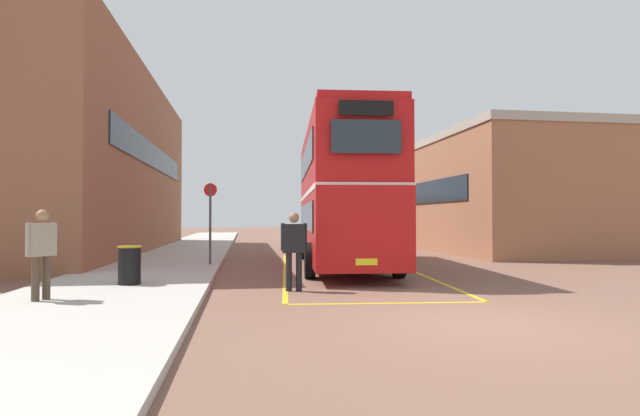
% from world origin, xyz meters
% --- Properties ---
extents(ground_plane, '(135.60, 135.60, 0.00)m').
position_xyz_m(ground_plane, '(0.00, 14.40, 0.00)').
color(ground_plane, brown).
extents(sidewalk_left, '(4.00, 57.60, 0.14)m').
position_xyz_m(sidewalk_left, '(-6.50, 16.80, 0.07)').
color(sidewalk_left, '#B2ADA3').
rests_on(sidewalk_left, ground).
extents(brick_building_left, '(6.48, 21.37, 8.45)m').
position_xyz_m(brick_building_left, '(-11.31, 17.79, 4.22)').
color(brick_building_left, brown).
rests_on(brick_building_left, ground).
extents(depot_building_right, '(9.10, 16.82, 5.75)m').
position_xyz_m(depot_building_right, '(9.99, 18.55, 2.88)').
color(depot_building_right, '#9E6647').
rests_on(depot_building_right, ground).
extents(double_decker_bus, '(3.34, 10.81, 4.75)m').
position_xyz_m(double_decker_bus, '(-0.43, 9.45, 2.51)').
color(double_decker_bus, black).
rests_on(double_decker_bus, ground).
extents(single_deck_bus, '(2.91, 9.00, 3.02)m').
position_xyz_m(single_deck_bus, '(2.25, 25.73, 1.64)').
color(single_deck_bus, black).
rests_on(single_deck_bus, ground).
extents(pedestrian_boarding, '(0.59, 0.29, 1.80)m').
position_xyz_m(pedestrian_boarding, '(-2.58, 3.97, 1.05)').
color(pedestrian_boarding, black).
rests_on(pedestrian_boarding, ground).
extents(pedestrian_waiting_near, '(0.45, 0.52, 1.69)m').
position_xyz_m(pedestrian_waiting_near, '(-7.42, 2.57, 1.11)').
color(pedestrian_waiting_near, '#473828').
rests_on(pedestrian_waiting_near, sidewalk_left).
extents(litter_bin, '(0.53, 0.53, 0.89)m').
position_xyz_m(litter_bin, '(-6.31, 4.65, 0.59)').
color(litter_bin, black).
rests_on(litter_bin, sidewalk_left).
extents(bus_stop_sign, '(0.43, 0.14, 2.68)m').
position_xyz_m(bus_stop_sign, '(-4.82, 9.45, 1.75)').
color(bus_stop_sign, '#4C4C51').
rests_on(bus_stop_sign, sidewalk_left).
extents(bay_marking_yellow, '(5.09, 12.97, 0.01)m').
position_xyz_m(bay_marking_yellow, '(-0.50, 7.50, 0.00)').
color(bay_marking_yellow, gold).
rests_on(bay_marking_yellow, ground).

